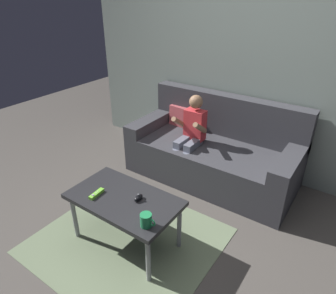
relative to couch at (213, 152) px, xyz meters
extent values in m
plane|color=#4C4742|center=(0.20, -1.43, -0.29)|extent=(8.27, 8.27, 0.00)
cube|color=gray|center=(0.20, 0.39, 0.96)|extent=(4.13, 0.05, 2.50)
cube|color=#38383D|center=(0.01, -0.06, -0.09)|extent=(1.75, 0.80, 0.40)
cube|color=#38383D|center=(0.01, 0.26, 0.34)|extent=(1.75, 0.16, 0.45)
cube|color=#38383D|center=(-0.78, -0.06, 0.18)|extent=(0.18, 0.80, 0.13)
cube|color=#38383D|center=(0.79, -0.06, 0.18)|extent=(0.18, 0.80, 0.13)
cube|color=#B24C51|center=(-0.52, 0.18, 0.23)|extent=(0.30, 0.15, 0.24)
cylinder|color=slate|center=(-0.25, -0.36, -0.09)|extent=(0.07, 0.07, 0.40)
cylinder|color=slate|center=(-0.13, -0.36, -0.09)|extent=(0.07, 0.07, 0.40)
cube|color=slate|center=(-0.25, -0.23, 0.15)|extent=(0.08, 0.26, 0.08)
cube|color=slate|center=(-0.13, -0.23, 0.15)|extent=(0.08, 0.26, 0.08)
cube|color=red|center=(-0.19, -0.10, 0.30)|extent=(0.21, 0.12, 0.32)
cylinder|color=#936B4C|center=(-0.31, -0.21, 0.34)|extent=(0.05, 0.23, 0.18)
cylinder|color=#936B4C|center=(-0.06, -0.21, 0.34)|extent=(0.05, 0.23, 0.18)
sphere|color=#936B4C|center=(-0.19, -0.10, 0.55)|extent=(0.14, 0.14, 0.14)
cube|color=#232326|center=(-0.11, -1.28, 0.13)|extent=(0.86, 0.49, 0.04)
cylinder|color=gray|center=(-0.49, -1.48, -0.09)|extent=(0.04, 0.04, 0.41)
cylinder|color=gray|center=(0.27, -1.48, -0.09)|extent=(0.04, 0.04, 0.41)
cylinder|color=gray|center=(-0.49, -1.09, -0.09)|extent=(0.04, 0.04, 0.41)
cylinder|color=gray|center=(0.27, -1.09, -0.09)|extent=(0.04, 0.04, 0.41)
cube|color=#6B7A5B|center=(-0.11, -1.28, -0.29)|extent=(1.39, 1.28, 0.01)
cube|color=#72C638|center=(-0.30, -1.38, 0.16)|extent=(0.05, 0.14, 0.02)
cylinder|color=#99999E|center=(-0.30, -1.42, 0.18)|extent=(0.02, 0.02, 0.00)
cylinder|color=silver|center=(-0.30, -1.38, 0.18)|extent=(0.01, 0.01, 0.00)
cylinder|color=silver|center=(-0.30, -1.36, 0.18)|extent=(0.01, 0.01, 0.00)
ellipsoid|color=black|center=(0.00, -1.24, 0.17)|extent=(0.05, 0.09, 0.04)
cylinder|color=#4C4C51|center=(0.00, -1.24, 0.20)|extent=(0.02, 0.02, 0.01)
cylinder|color=#1E7F47|center=(0.22, -1.42, 0.20)|extent=(0.08, 0.08, 0.09)
torus|color=#1E7F47|center=(0.27, -1.42, 0.20)|extent=(0.06, 0.01, 0.06)
camera|label=1|loc=(1.21, -2.60, 1.56)|focal=32.22mm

